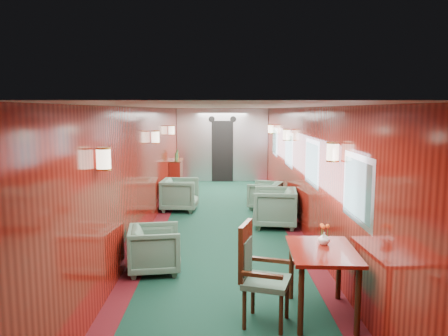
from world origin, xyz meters
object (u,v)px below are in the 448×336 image
Objects in this scene: dining_table at (322,260)px; armchair_right_near at (275,208)px; side_chair at (257,270)px; credenza at (176,175)px; armchair_left_near at (155,249)px; armchair_left_far at (180,195)px; armchair_right_far at (265,195)px.

dining_table reaches higher than armchair_right_near.
credenza reaches higher than side_chair.
credenza is at bearing 119.48° from side_chair.
armchair_left_near is at bearing -32.55° from armchair_right_near.
armchair_left_far is (0.01, 3.93, 0.04)m from armchair_left_near.
credenza reaches higher than armchair_left_near.
dining_table is at bearing 8.11° from armchair_right_near.
side_chair is 8.05m from credenza.
armchair_right_far is at bearing 93.83° from dining_table.
side_chair is 5.64m from armchair_left_far.
armchair_left_near is 0.86× the size of armchair_right_near.
armchair_right_far is (0.67, 5.60, -0.28)m from side_chair.
side_chair is 1.56× the size of armchair_right_far.
armchair_right_near is at bearing -121.28° from armchair_left_far.
armchair_right_near is 1.59m from armchair_right_far.
dining_table is 2.55m from armchair_left_near.
armchair_left_far is at bearing 114.48° from dining_table.
credenza is 6.33m from armchair_left_near.
armchair_right_far is (2.33, -2.28, -0.15)m from credenza.
armchair_left_far is (0.31, -2.40, -0.10)m from credenza.
side_chair is at bearing -147.00° from armchair_left_near.
side_chair is 1.30× the size of armchair_right_near.
side_chair is 1.36× the size of armchair_left_far.
dining_table is 5.45m from armchair_right_far.
credenza is 2.42m from armchair_left_far.
side_chair is 5.64m from armchair_right_far.
armchair_right_near is at bearing 93.80° from dining_table.
side_chair is 0.93× the size of credenza.
armchair_left_far is 1.14× the size of armchair_right_far.
dining_table is at bearing -131.66° from armchair_left_near.
armchair_right_near is (0.70, 4.01, -0.22)m from side_chair.
credenza is (-2.41, 7.72, -0.19)m from dining_table.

